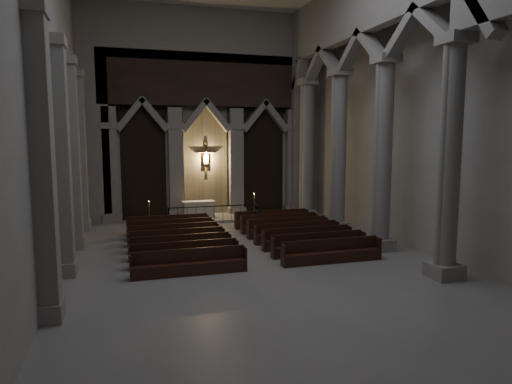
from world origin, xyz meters
TOP-DOWN VIEW (x-y plane):
  - room at (0.00, 0.00)m, footprint 24.00×24.10m
  - sanctuary_wall at (0.00, 11.54)m, footprint 14.00×0.77m
  - right_arcade at (5.50, 1.33)m, footprint 1.00×24.00m
  - left_pilasters at (-6.75, 3.50)m, footprint 0.60×13.00m
  - sanctuary_step at (0.00, 10.60)m, footprint 8.50×2.60m
  - altar at (-0.65, 10.71)m, footprint 1.83×0.73m
  - altar_rail at (0.00, 9.42)m, footprint 5.07×0.09m
  - candle_stand_left at (-3.50, 9.21)m, footprint 0.24×0.24m
  - candle_stand_right at (2.36, 9.56)m, footprint 0.26×0.26m
  - pews at (0.00, 3.88)m, footprint 9.41×7.55m
  - worshipper at (1.83, 7.29)m, footprint 0.53×0.41m

SIDE VIEW (x-z plane):
  - sanctuary_step at x=0.00m, z-range 0.00..0.15m
  - pews at x=0.00m, z-range -0.16..0.74m
  - candle_stand_left at x=-3.50m, z-range -0.32..1.09m
  - candle_stand_right at x=2.36m, z-range -0.36..1.20m
  - altar at x=-0.65m, z-range 0.15..1.08m
  - worshipper at x=1.83m, z-range 0.00..1.28m
  - altar_rail at x=0.00m, z-range 0.16..1.16m
  - left_pilasters at x=-6.75m, z-range -0.10..7.92m
  - sanctuary_wall at x=0.00m, z-range 0.62..12.62m
  - room at x=0.00m, z-range 1.60..13.60m
  - right_arcade at x=5.50m, z-range 1.83..13.83m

